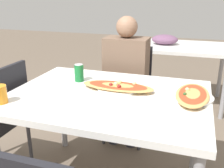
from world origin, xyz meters
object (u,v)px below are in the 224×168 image
pizza_main (118,87)px  soda_can (79,73)px  chair_side_left (0,115)px  person_seated (126,72)px  pizza_second (192,95)px  dining_table (108,104)px  drink_glass (0,94)px  chair_far_seated (128,87)px

pizza_main → soda_can: soda_can is taller
chair_side_left → person_seated: size_ratio=0.75×
pizza_second → person_seated: bearing=134.5°
soda_can → pizza_second: size_ratio=0.29×
dining_table → chair_side_left: size_ratio=1.42×
dining_table → chair_side_left: (-0.82, -0.07, -0.17)m
person_seated → soda_can: (-0.21, -0.51, 0.12)m
pizza_second → drink_glass: bearing=-158.4°
chair_far_seated → soda_can: (-0.21, -0.62, 0.30)m
pizza_main → drink_glass: (-0.58, -0.42, 0.03)m
chair_side_left → person_seated: person_seated is taller
dining_table → pizza_main: (0.03, 0.10, 0.09)m
soda_can → drink_glass: soda_can is taller
chair_far_seated → dining_table: bearing=95.1°
dining_table → chair_far_seated: 0.82m
soda_can → pizza_second: (0.79, -0.09, -0.04)m
dining_table → pizza_main: pizza_main is taller
pizza_main → soda_can: (-0.32, 0.08, 0.04)m
dining_table → pizza_main: size_ratio=2.55×
dining_table → soda_can: 0.36m
dining_table → pizza_main: bearing=70.4°
soda_can → pizza_second: 0.80m
dining_table → drink_glass: size_ratio=11.81×
chair_far_seated → person_seated: 0.21m
drink_glass → pizza_second: 1.14m
dining_table → chair_side_left: bearing=-175.0°
pizza_main → person_seated: bearing=100.1°
pizza_second → soda_can: bearing=173.8°
chair_side_left → drink_glass: size_ratio=8.29×
soda_can → person_seated: bearing=67.2°
person_seated → drink_glass: 1.12m
chair_far_seated → drink_glass: (-0.48, -1.13, 0.29)m
dining_table → drink_glass: bearing=-149.3°
chair_far_seated → person_seated: (0.00, -0.11, 0.18)m
person_seated → pizza_second: size_ratio=2.73×
pizza_main → pizza_second: (0.48, -0.00, -0.00)m
drink_glass → pizza_main: bearing=35.9°
drink_glass → pizza_second: size_ratio=0.25×
chair_side_left → drink_glass: (0.27, -0.26, 0.29)m
chair_far_seated → pizza_main: (0.11, -0.70, 0.26)m
chair_side_left → pizza_main: bearing=-78.9°
dining_table → drink_glass: 0.65m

